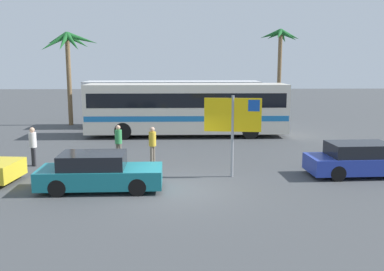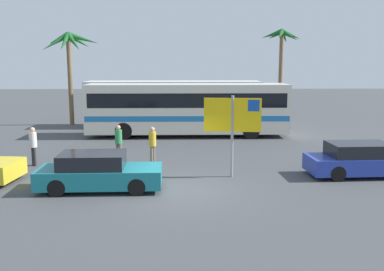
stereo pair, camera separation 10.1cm
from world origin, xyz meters
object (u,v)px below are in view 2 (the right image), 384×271
at_px(car_blue, 363,160).
at_px(bus_front_coach, 187,107).
at_px(bus_rear_coach, 173,101).
at_px(pedestrian_near_sign, 119,140).
at_px(pedestrian_by_bus, 33,143).
at_px(pedestrian_crossing_lot, 152,142).
at_px(ferry_sign, 234,118).
at_px(car_teal, 98,172).

bearing_deg(car_blue, bus_front_coach, 122.88).
distance_m(bus_rear_coach, car_blue, 15.73).
bearing_deg(pedestrian_near_sign, bus_front_coach, 10.98).
distance_m(pedestrian_near_sign, pedestrian_by_bus, 3.67).
bearing_deg(bus_rear_coach, bus_front_coach, -77.00).
bearing_deg(car_blue, pedestrian_crossing_lot, 162.53).
distance_m(pedestrian_by_bus, pedestrian_crossing_lot, 5.15).
distance_m(car_blue, pedestrian_by_bus, 13.77).
relative_size(car_blue, pedestrian_by_bus, 2.71).
distance_m(ferry_sign, car_blue, 5.44).
relative_size(bus_front_coach, car_teal, 2.79).
distance_m(bus_front_coach, pedestrian_near_sign, 7.48).
distance_m(car_blue, pedestrian_near_sign, 10.49).
distance_m(bus_front_coach, pedestrian_by_bus, 10.22).
bearing_deg(bus_rear_coach, pedestrian_near_sign, -102.09).
bearing_deg(bus_rear_coach, pedestrian_by_bus, -116.71).
relative_size(bus_rear_coach, ferry_sign, 3.77).
height_order(bus_rear_coach, pedestrian_by_bus, bus_rear_coach).
bearing_deg(ferry_sign, pedestrian_near_sign, 156.07).
relative_size(ferry_sign, pedestrian_by_bus, 1.89).
xyz_separation_m(pedestrian_near_sign, pedestrian_crossing_lot, (1.59, -0.67, 0.01)).
height_order(car_blue, pedestrian_by_bus, pedestrian_by_bus).
xyz_separation_m(ferry_sign, pedestrian_crossing_lot, (-3.30, 2.28, -1.35)).
height_order(bus_rear_coach, pedestrian_crossing_lot, bus_rear_coach).
height_order(car_blue, pedestrian_near_sign, pedestrian_near_sign).
bearing_deg(ferry_sign, bus_front_coach, 107.10).
bearing_deg(pedestrian_near_sign, ferry_sign, -84.57).
distance_m(bus_front_coach, bus_rear_coach, 4.10).
height_order(bus_front_coach, pedestrian_by_bus, bus_front_coach).
height_order(bus_front_coach, ferry_sign, ferry_sign).
bearing_deg(pedestrian_near_sign, bus_rear_coach, 24.50).
height_order(pedestrian_near_sign, pedestrian_by_bus, pedestrian_by_bus).
height_order(ferry_sign, pedestrian_crossing_lot, ferry_sign).
distance_m(car_teal, pedestrian_near_sign, 4.61).
relative_size(car_teal, pedestrian_by_bus, 2.55).
distance_m(bus_rear_coach, ferry_sign, 13.91).
relative_size(bus_front_coach, car_blue, 2.62).
height_order(bus_front_coach, car_blue, bus_front_coach).
relative_size(bus_rear_coach, pedestrian_near_sign, 7.35).
height_order(bus_rear_coach, car_teal, bus_rear_coach).
xyz_separation_m(bus_front_coach, car_teal, (-3.26, -11.30, -1.15)).
xyz_separation_m(bus_rear_coach, car_teal, (-2.34, -15.29, -1.15)).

